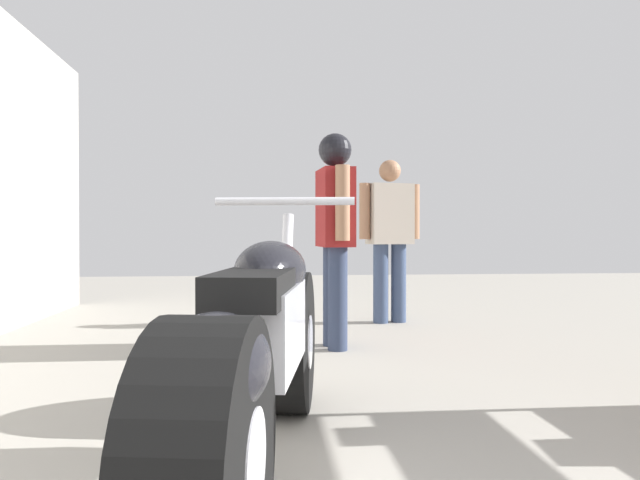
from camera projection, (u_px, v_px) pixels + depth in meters
name	position (u px, v px, depth m)	size (l,w,h in m)	color
ground_plane	(343.00, 379.00, 3.58)	(17.51, 17.51, 0.00)	#9E998E
motorcycle_maroon_cruiser	(259.00, 357.00, 2.11)	(0.73, 2.24, 1.05)	black
mechanic_in_blue	(390.00, 231.00, 5.84)	(0.64, 0.31, 1.59)	#384766
mechanic_with_helmet	(335.00, 220.00, 4.55)	(0.27, 0.64, 1.63)	#2D3851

